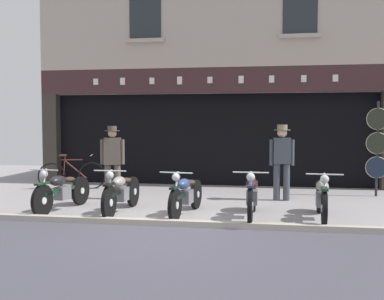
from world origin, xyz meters
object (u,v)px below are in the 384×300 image
(shopkeeper_center, at_px, (282,158))
(advert_board_near, at_px, (130,121))
(salesman_left, at_px, (113,159))
(tyre_sign_pole, at_px, (377,144))
(motorcycle_left, at_px, (62,190))
(motorcycle_center_left, at_px, (121,192))
(motorcycle_center, at_px, (186,194))
(leaning_bicycle, at_px, (72,175))
(motorcycle_center_right, at_px, (252,195))
(motorcycle_right, at_px, (322,197))

(shopkeeper_center, xyz_separation_m, advert_board_near, (-4.31, 2.39, 0.86))
(salesman_left, height_order, tyre_sign_pole, tyre_sign_pole)
(motorcycle_left, distance_m, motorcycle_center_left, 1.26)
(motorcycle_left, relative_size, shopkeeper_center, 1.12)
(motorcycle_left, bearing_deg, advert_board_near, -82.87)
(motorcycle_center, relative_size, leaning_bicycle, 1.11)
(tyre_sign_pole, distance_m, advert_board_near, 6.77)
(motorcycle_center_right, distance_m, tyre_sign_pole, 4.26)
(motorcycle_right, distance_m, shopkeeper_center, 2.17)
(motorcycle_center, distance_m, advert_board_near, 5.21)
(motorcycle_center, bearing_deg, tyre_sign_pole, -136.82)
(motorcycle_center, bearing_deg, salesman_left, -29.77)
(salesman_left, bearing_deg, tyre_sign_pole, -178.74)
(motorcycle_center_left, bearing_deg, motorcycle_center_right, -179.97)
(motorcycle_center_left, distance_m, salesman_left, 1.76)
(leaning_bicycle, bearing_deg, motorcycle_right, 48.59)
(motorcycle_left, xyz_separation_m, shopkeeper_center, (4.42, 1.96, 0.56))
(shopkeeper_center, relative_size, leaning_bicycle, 1.01)
(motorcycle_center_right, relative_size, salesman_left, 1.18)
(motorcycle_left, bearing_deg, motorcycle_center_left, -172.37)
(motorcycle_left, distance_m, leaning_bicycle, 3.08)
(motorcycle_right, relative_size, tyre_sign_pole, 0.85)
(motorcycle_left, relative_size, motorcycle_center, 1.01)
(motorcycle_left, height_order, tyre_sign_pole, tyre_sign_pole)
(shopkeeper_center, bearing_deg, motorcycle_center_left, 27.68)
(motorcycle_left, height_order, motorcycle_center_left, motorcycle_center_left)
(motorcycle_center, xyz_separation_m, leaning_bicycle, (-3.63, 2.92, -0.03))
(shopkeeper_center, bearing_deg, salesman_left, 2.29)
(motorcycle_center_left, xyz_separation_m, shopkeeper_center, (3.17, 1.98, 0.56))
(motorcycle_right, height_order, salesman_left, salesman_left)
(salesman_left, xyz_separation_m, leaning_bicycle, (-1.63, 1.38, -0.56))
(motorcycle_center, xyz_separation_m, motorcycle_right, (2.53, -0.00, 0.01))
(motorcycle_center_left, bearing_deg, leaning_bicycle, -49.26)
(salesman_left, relative_size, leaning_bicycle, 0.99)
(shopkeeper_center, distance_m, tyre_sign_pole, 2.49)
(motorcycle_center_right, bearing_deg, motorcycle_center_left, -1.05)
(motorcycle_center_left, bearing_deg, salesman_left, -63.21)
(motorcycle_right, bearing_deg, motorcycle_center_right, 5.91)
(salesman_left, bearing_deg, motorcycle_center, 130.80)
(motorcycle_right, distance_m, leaning_bicycle, 6.82)
(salesman_left, xyz_separation_m, shopkeeper_center, (3.87, 0.45, 0.03))
(motorcycle_center, height_order, salesman_left, salesman_left)
(motorcycle_center, height_order, shopkeeper_center, shopkeeper_center)
(motorcycle_center_left, height_order, shopkeeper_center, shopkeeper_center)
(advert_board_near, height_order, leaning_bicycle, advert_board_near)
(leaning_bicycle, bearing_deg, salesman_left, 33.74)
(motorcycle_left, relative_size, motorcycle_right, 1.00)
(motorcycle_right, height_order, advert_board_near, advert_board_near)
(motorcycle_left, xyz_separation_m, leaning_bicycle, (-1.08, 2.89, -0.03))
(motorcycle_left, relative_size, tyre_sign_pole, 0.85)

